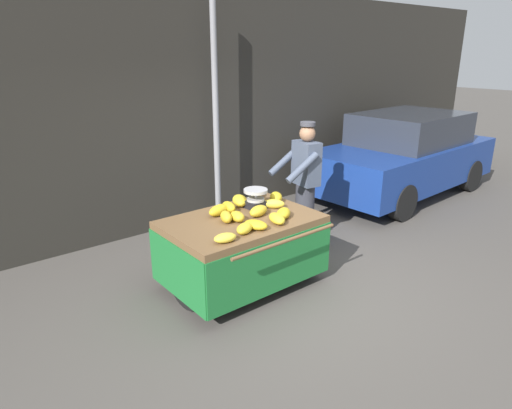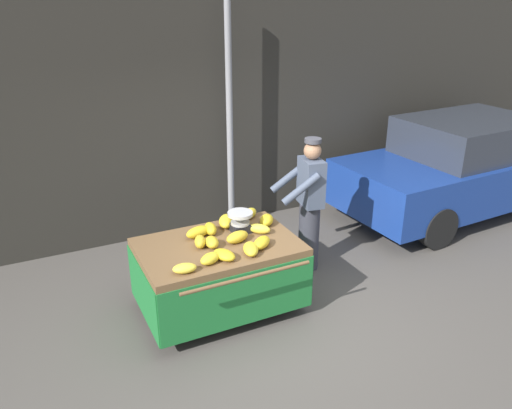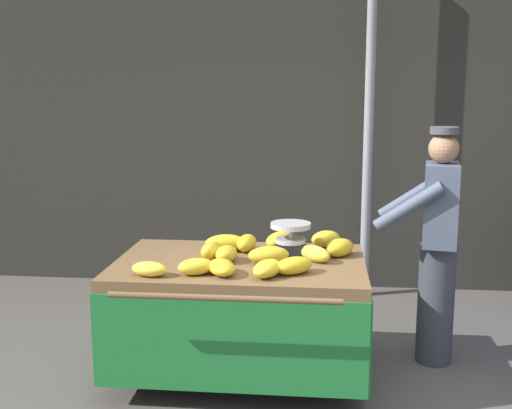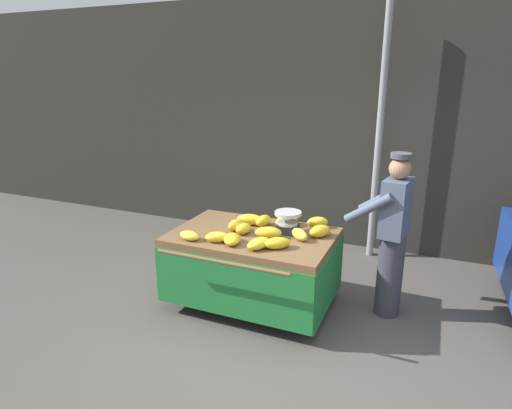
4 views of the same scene
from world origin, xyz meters
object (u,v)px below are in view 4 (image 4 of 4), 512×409
Objects in this scene: banana_bunch_10 at (189,236)px; banana_bunch_13 at (243,229)px; banana_cart at (253,253)px; banana_bunch_3 at (217,237)px; vendor_person at (392,236)px; banana_bunch_9 at (287,221)px; banana_bunch_0 at (318,222)px; banana_bunch_6 at (277,243)px; banana_bunch_5 at (299,234)px; banana_bunch_4 at (236,225)px; banana_bunch_11 at (232,239)px; street_pole at (379,136)px; banana_bunch_8 at (268,232)px; banana_bunch_1 at (250,219)px; weighing_scale at (288,222)px; banana_bunch_12 at (263,221)px; banana_bunch_7 at (259,243)px; banana_bunch_2 at (320,231)px.

banana_bunch_13 is (0.43, 0.37, 0.01)m from banana_bunch_10.
banana_cart is 7.27× the size of banana_bunch_3.
banana_bunch_9 is at bearing -178.69° from vendor_person.
banana_bunch_6 is (-0.20, -0.72, -0.01)m from banana_bunch_0.
banana_cart is 0.57m from banana_bunch_5.
banana_bunch_11 is (0.13, -0.35, -0.01)m from banana_bunch_4.
banana_bunch_0 is 1.02m from banana_bunch_11.
street_pole reaches higher than banana_bunch_6.
banana_bunch_1 is at bearing 138.61° from banana_bunch_8.
banana_bunch_9 is (0.25, 0.37, 0.28)m from banana_cart.
banana_bunch_4 is 0.70× the size of banana_bunch_9.
banana_bunch_6 is (0.51, -0.52, -0.01)m from banana_bunch_1.
weighing_scale is 1.04× the size of banana_bunch_6.
banana_bunch_8 is at bearing -9.48° from banana_bunch_4.
banana_bunch_4 reaches higher than banana_bunch_3.
banana_bunch_5 is 0.53m from banana_bunch_12.
banana_bunch_1 is 0.73m from banana_bunch_6.
banana_bunch_7 is 0.64m from banana_bunch_12.
banana_bunch_10 is at bearing -168.01° from banana_bunch_3.
banana_bunch_6 is at bearing -146.09° from vendor_person.
banana_bunch_10 is at bearing -138.74° from banana_bunch_13.
banana_bunch_12 is (-0.36, 0.54, 0.01)m from banana_bunch_6.
banana_bunch_13 is (-0.29, 0.01, -0.00)m from banana_bunch_8.
weighing_scale is 1.02× the size of banana_bunch_8.
banana_bunch_0 reaches higher than banana_bunch_12.
banana_bunch_11 reaches higher than banana_bunch_10.
banana_bunch_11 is (-0.41, -0.50, -0.07)m from weighing_scale.
banana_bunch_2 is 0.92× the size of banana_bunch_6.
banana_bunch_1 is 0.44m from banana_bunch_8.
banana_bunch_3 is at bearing -137.40° from weighing_scale.
banana_bunch_6 reaches higher than banana_bunch_10.
banana_bunch_1 reaches higher than banana_cart.
banana_bunch_5 is at bearing 16.77° from banana_bunch_8.
banana_bunch_5 is at bearing -138.86° from banana_bunch_2.
banana_bunch_12 reaches higher than banana_bunch_7.
banana_bunch_2 is (0.67, 0.19, 0.28)m from banana_cart.
banana_bunch_0 is at bearing 79.37° from banana_bunch_5.
banana_bunch_7 reaches higher than banana_cart.
banana_bunch_12 is (-0.95, -1.63, -0.77)m from street_pole.
banana_bunch_1 reaches higher than banana_bunch_7.
banana_bunch_5 is at bearing -52.33° from banana_bunch_9.
banana_cart is 0.75m from banana_bunch_2.
banana_bunch_9 reaches higher than banana_bunch_10.
banana_bunch_13 is at bearing -129.89° from banana_bunch_9.
banana_bunch_8 is at bearing 46.68° from banana_bunch_11.
banana_bunch_4 is 0.79× the size of banana_bunch_11.
banana_bunch_0 is 0.62m from banana_bunch_8.
banana_bunch_3 reaches higher than banana_cart.
banana_cart is 6.13× the size of banana_bunch_7.
banana_bunch_4 is at bearing -168.68° from banana_bunch_2.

